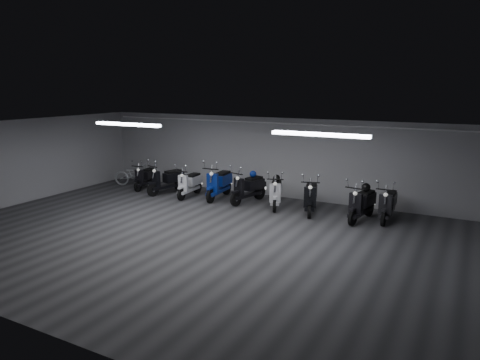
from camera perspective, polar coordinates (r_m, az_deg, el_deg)
The scene contains 21 objects.
floor at distance 11.77m, azimuth -6.01°, elevation -7.26°, with size 14.00×10.00×0.01m, color #333335.
ceiling at distance 11.16m, azimuth -6.32°, elevation 6.49°, with size 14.00×10.00×0.01m, color gray.
back_wall at distance 15.69m, azimuth 4.19°, elevation 2.95°, with size 14.00×0.01×2.80m, color #9E9EA1.
front_wall at distance 7.94m, azimuth -27.12°, elevation -7.48°, with size 14.00×0.01×2.80m, color #9E9EA1.
left_wall at distance 16.34m, azimuth -26.93°, elevation 2.03°, with size 0.01×10.00×2.80m, color #9E9EA1.
fluor_strip_left at distance 13.82m, azimuth -14.32°, elevation 6.97°, with size 2.40×0.18×0.08m, color white.
fluor_strip_right at distance 10.74m, azimuth 10.22°, elevation 5.80°, with size 2.40×0.18×0.08m, color white.
conduit at distance 15.47m, azimuth 4.13°, elevation 7.37°, with size 0.05×0.05×13.60m, color white.
scooter_0 at distance 17.26m, azimuth -12.13°, elevation 0.83°, with size 0.54×1.61×1.20m, color black, non-canonical shape.
scooter_1 at distance 16.29m, azimuth -9.44°, elevation 0.55°, with size 0.60×1.80×1.34m, color black, non-canonical shape.
scooter_2 at distance 15.73m, azimuth -6.56°, elevation 0.07°, with size 0.56×1.69×1.26m, color white, non-canonical shape.
scooter_4 at distance 15.36m, azimuth -2.75°, elevation 0.21°, with size 0.65×1.95×1.45m, color navy, non-canonical shape.
scooter_5 at distance 14.82m, azimuth 1.05°, elevation -0.41°, with size 0.61×1.82×1.35m, color black, non-canonical shape.
scooter_6 at distance 14.31m, azimuth 4.67°, elevation -1.01°, with size 0.58×1.75×1.30m, color silver, non-canonical shape.
scooter_7 at distance 13.80m, azimuth 9.13°, elevation -1.48°, with size 0.61×1.83×1.36m, color black, non-canonical shape.
scooter_8 at distance 13.31m, azimuth 15.48°, elevation -2.31°, with size 0.60×1.81×1.35m, color black, non-canonical shape.
scooter_9 at distance 13.54m, azimuth 18.56°, elevation -2.35°, with size 0.59×1.76×1.31m, color black, non-canonical shape.
bicycle at distance 17.87m, azimuth -13.41°, elevation 0.97°, with size 0.59×1.67×1.08m, color silver.
helmet_0 at distance 14.95m, azimuth 1.69°, elevation 0.78°, with size 0.23×0.23×0.23m, color navy.
helmet_1 at distance 14.48m, azimuth 4.75°, elevation 0.25°, with size 0.23×0.23×0.23m, color black.
helmet_2 at distance 13.47m, azimuth 15.96°, elevation -0.91°, with size 0.26×0.26×0.26m, color black.
Camera 1 is at (6.30, -9.16, 3.87)m, focal length 33.06 mm.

